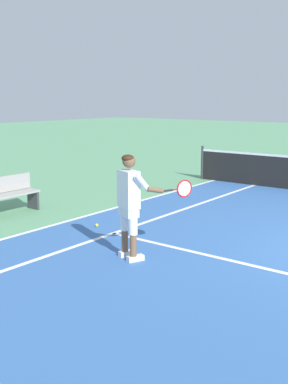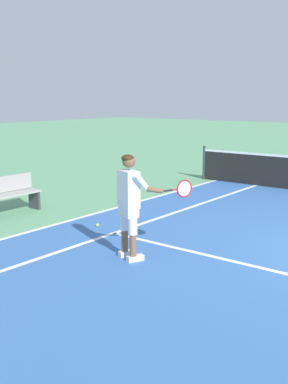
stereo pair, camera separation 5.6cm
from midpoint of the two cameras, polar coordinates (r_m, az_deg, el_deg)
The scene contains 5 objects.
line_singles_left at distance 9.84m, azimuth 0.06°, elevation -3.71°, with size 0.10×10.73×0.01m, color white.
line_doubles_left at distance 10.71m, azimuth -5.78°, elevation -2.51°, with size 0.10×10.73×0.01m, color white.
tennis_player at distance 7.41m, azimuth -1.89°, elevation -0.94°, with size 0.95×0.99×1.71m.
tennis_ball_near_feet at distance 9.55m, azimuth -5.97°, elevation -4.07°, with size 0.07×0.07×0.07m, color #CCE02D.
courtside_bench at distance 10.90m, azimuth -16.40°, elevation -0.26°, with size 0.40×1.40×0.85m.
Camera 1 is at (1.66, -8.12, 2.58)m, focal length 43.53 mm.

